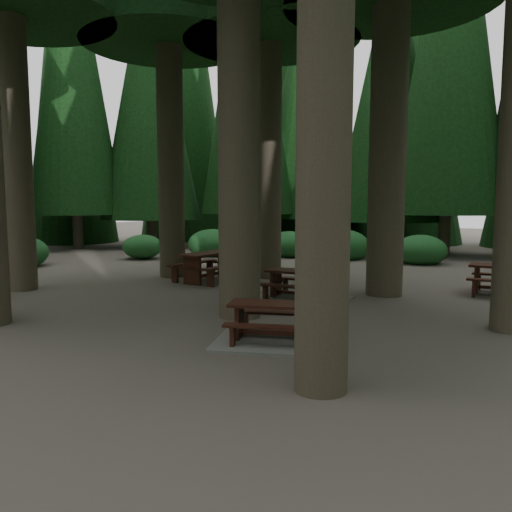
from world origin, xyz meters
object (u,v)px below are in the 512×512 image
Objects in this scene: picnic_table_a at (276,330)px; picnic_table_b at (210,262)px; picnic_table_c at (301,291)px; picnic_table_d at (508,276)px.

picnic_table_b reaches higher than picnic_table_a.
picnic_table_b is at bearing 158.51° from picnic_table_c.
picnic_table_d is (2.59, 6.76, 0.29)m from picnic_table_a.
picnic_table_a is at bearing -115.71° from picnic_table_d.
picnic_table_c is at bearing -106.21° from picnic_table_b.
picnic_table_c is (-1.40, 3.38, 0.02)m from picnic_table_a.
picnic_table_b reaches higher than picnic_table_d.
picnic_table_b is (-5.03, 4.43, 0.36)m from picnic_table_a.
picnic_table_a is 1.23× the size of picnic_table_b.
picnic_table_a is 3.66m from picnic_table_c.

